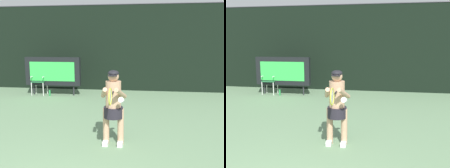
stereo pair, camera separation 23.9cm
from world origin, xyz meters
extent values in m
cube|color=black|center=(0.00, 8.50, 1.80)|extent=(18.00, 0.12, 3.60)
cylinder|color=#38383D|center=(0.00, 8.50, 3.63)|extent=(18.00, 0.05, 0.05)
cube|color=black|center=(-2.50, 7.13, 0.95)|extent=(2.20, 0.20, 1.10)
cube|color=#3BD653|center=(-2.50, 7.03, 0.95)|extent=(1.80, 0.01, 0.75)
cylinder|color=#2D2D33|center=(-3.32, 7.13, 0.20)|extent=(0.05, 0.05, 0.40)
cylinder|color=#2D2D33|center=(-1.67, 7.13, 0.20)|extent=(0.05, 0.05, 0.40)
cylinder|color=white|center=(-3.31, 6.90, 0.26)|extent=(0.04, 0.04, 0.52)
cylinder|color=white|center=(-2.83, 6.90, 0.26)|extent=(0.04, 0.04, 0.52)
cylinder|color=white|center=(-3.31, 7.31, 0.26)|extent=(0.04, 0.04, 0.52)
cylinder|color=white|center=(-2.83, 7.31, 0.26)|extent=(0.04, 0.04, 0.52)
cube|color=#25643D|center=(-3.07, 7.11, 0.54)|extent=(0.52, 0.44, 0.03)
cylinder|color=white|center=(-3.31, 7.31, 0.80)|extent=(0.04, 0.04, 0.56)
cylinder|color=white|center=(-2.83, 7.31, 0.80)|extent=(0.04, 0.04, 0.56)
cube|color=#25643D|center=(-3.07, 7.31, 0.91)|extent=(0.48, 0.02, 0.34)
cylinder|color=white|center=(-3.31, 7.11, 0.74)|extent=(0.04, 0.44, 0.04)
cylinder|color=white|center=(-2.83, 7.11, 0.74)|extent=(0.04, 0.44, 0.04)
cylinder|color=green|center=(-2.58, 6.94, 0.12)|extent=(0.07, 0.07, 0.24)
cylinder|color=black|center=(-2.58, 6.94, 0.25)|extent=(0.03, 0.03, 0.03)
cube|color=white|center=(0.32, 2.65, 0.04)|extent=(0.11, 0.26, 0.09)
cube|color=white|center=(0.62, 2.65, 0.04)|extent=(0.11, 0.26, 0.09)
cylinder|color=tan|center=(0.32, 2.70, 0.38)|extent=(0.13, 0.13, 0.75)
cylinder|color=tan|center=(0.62, 2.70, 0.38)|extent=(0.13, 0.13, 0.75)
cylinder|color=#25212A|center=(0.47, 2.70, 0.68)|extent=(0.39, 0.39, 0.22)
cylinder|color=tan|center=(0.47, 2.70, 1.03)|extent=(0.31, 0.31, 0.56)
sphere|color=tan|center=(0.47, 2.70, 1.41)|extent=(0.22, 0.22, 0.22)
ellipsoid|color=black|center=(0.47, 2.70, 1.47)|extent=(0.22, 0.22, 0.12)
cube|color=black|center=(0.47, 2.60, 1.44)|extent=(0.17, 0.12, 0.02)
cylinder|color=tan|center=(0.30, 2.54, 1.11)|extent=(0.21, 0.51, 0.30)
cylinder|color=tan|center=(0.63, 2.54, 1.11)|extent=(0.21, 0.51, 0.30)
cylinder|color=white|center=(0.65, 2.42, 1.00)|extent=(0.13, 0.11, 0.12)
cylinder|color=black|center=(0.48, 2.42, 1.13)|extent=(0.03, 0.28, 0.03)
torus|color=yellow|center=(0.48, 2.11, 1.13)|extent=(0.02, 0.31, 0.31)
ellipsoid|color=silver|center=(0.48, 2.11, 1.13)|extent=(0.01, 0.26, 0.26)
camera|label=1|loc=(1.07, -2.06, 2.08)|focal=39.34mm
camera|label=2|loc=(1.31, -2.03, 2.08)|focal=39.34mm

